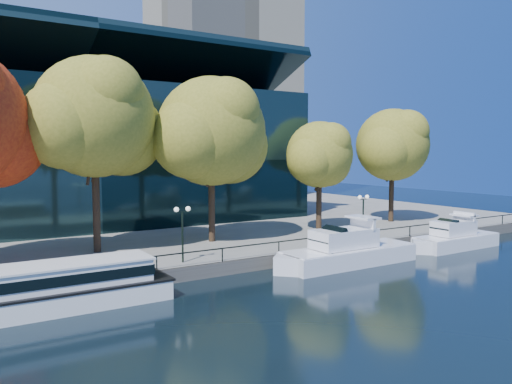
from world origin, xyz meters
TOP-DOWN VIEW (x-y plane):
  - ground at (0.00, 0.00)m, footprint 160.00×160.00m
  - promenade at (0.00, 36.38)m, footprint 90.00×67.08m
  - railing at (0.00, 3.25)m, footprint 88.20×0.08m
  - convention_building at (-4.00, 31.79)m, footprint 50.00×24.57m
  - office_tower at (28.00, 55.00)m, footprint 22.50×22.50m
  - tour_boat at (-13.24, 1.39)m, footprint 16.62×3.71m
  - cruiser_near at (9.56, 0.77)m, footprint 12.99×3.34m
  - cruiser_far at (22.66, 0.47)m, footprint 10.21×2.83m
  - tree_2 at (-6.55, 11.46)m, footprint 11.74×9.62m
  - tree_3 at (3.34, 10.88)m, footprint 11.90×9.76m
  - tree_4 at (15.25, 10.62)m, footprint 8.31×6.82m
  - tree_5 at (26.43, 11.26)m, footprint 10.18×8.35m
  - lamp_1 at (-2.54, 4.50)m, footprint 1.26×0.36m
  - lamp_2 at (15.18, 4.50)m, footprint 1.26×0.36m

SIDE VIEW (x-z plane):
  - ground at x=0.00m, z-range 0.00..0.00m
  - promenade at x=0.00m, z-range 0.00..1.00m
  - cruiser_far at x=22.66m, z-range -0.61..2.73m
  - cruiser_near at x=9.56m, z-range -0.71..3.05m
  - tour_boat at x=-13.24m, z-range -0.24..2.92m
  - railing at x=0.00m, z-range 1.44..2.43m
  - lamp_1 at x=-2.54m, z-range 1.97..6.00m
  - lamp_2 at x=15.18m, z-range 1.97..6.00m
  - tree_4 at x=15.25m, z-range 3.01..13.98m
  - convention_building at x=-4.00m, z-range -2.21..19.22m
  - tree_5 at x=26.43m, z-range 3.13..15.90m
  - tree_3 at x=3.34m, z-range 3.26..17.72m
  - tree_2 at x=-6.55m, z-range 3.75..19.04m
  - office_tower at x=28.00m, z-range 0.07..65.97m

